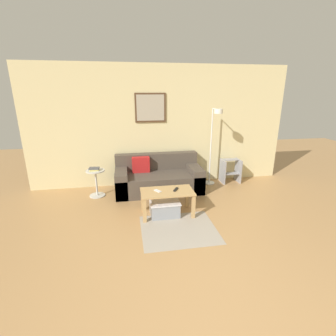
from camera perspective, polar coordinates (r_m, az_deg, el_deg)
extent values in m
cube|color=beige|center=(5.32, -1.72, 9.65)|extent=(5.60, 0.06, 2.55)
cube|color=#513823|center=(5.21, -4.15, 13.92)|extent=(0.64, 0.02, 0.59)
cube|color=#ADA38E|center=(5.20, -4.14, 13.92)|extent=(0.57, 0.01, 0.52)
cube|color=#A39989|center=(3.82, 2.53, -14.12)|extent=(1.13, 0.98, 0.01)
cube|color=#4C4238|center=(5.10, -2.17, -3.30)|extent=(1.76, 0.85, 0.39)
cube|color=#4C4238|center=(5.28, -2.69, 1.66)|extent=(1.76, 0.20, 0.35)
cube|color=#4C4238|center=(5.04, -10.81, -3.14)|extent=(0.24, 0.85, 0.51)
cube|color=#4C4238|center=(5.23, 6.13, -2.15)|extent=(0.24, 0.85, 0.51)
cube|color=red|center=(5.10, -6.38, 0.79)|extent=(0.36, 0.14, 0.32)
cube|color=tan|center=(4.06, -0.19, -5.55)|extent=(0.88, 0.48, 0.02)
cube|color=tan|center=(3.92, -5.52, -9.92)|extent=(0.06, 0.06, 0.40)
cube|color=tan|center=(4.05, 5.96, -9.01)|extent=(0.06, 0.06, 0.40)
cube|color=tan|center=(4.29, -5.97, -7.43)|extent=(0.06, 0.06, 0.40)
cube|color=tan|center=(4.41, 4.52, -6.69)|extent=(0.06, 0.06, 0.40)
cube|color=gray|center=(4.17, -0.84, -9.41)|extent=(0.48, 0.38, 0.23)
cube|color=silver|center=(4.11, -0.85, -7.84)|extent=(0.50, 0.40, 0.02)
cylinder|color=white|center=(5.64, 9.57, -3.41)|extent=(0.25, 0.25, 0.02)
cylinder|color=white|center=(5.40, 10.01, 4.84)|extent=(0.03, 0.03, 1.64)
cylinder|color=white|center=(5.14, 11.12, 13.40)|extent=(0.02, 0.32, 0.02)
cylinder|color=white|center=(4.99, 11.76, 12.91)|extent=(0.17, 0.17, 0.09)
cylinder|color=silver|center=(5.12, -16.19, -6.17)|extent=(0.31, 0.31, 0.01)
cylinder|color=silver|center=(5.02, -16.44, -3.45)|extent=(0.04, 0.04, 0.51)
cylinder|color=silver|center=(4.94, -16.70, -0.61)|extent=(0.36, 0.36, 0.02)
cube|color=#D8C666|center=(4.93, -16.92, -0.38)|extent=(0.17, 0.15, 0.03)
cube|color=#4C4C51|center=(4.92, -16.93, -0.07)|extent=(0.20, 0.14, 0.03)
cube|color=black|center=(4.10, 1.83, -5.03)|extent=(0.11, 0.15, 0.02)
cube|color=silver|center=(4.06, -2.44, -5.37)|extent=(0.13, 0.15, 0.01)
cube|color=#99999E|center=(5.66, 12.64, -0.78)|extent=(0.03, 0.33, 0.53)
cube|color=#99999E|center=(5.82, 16.11, -0.56)|extent=(0.03, 0.33, 0.53)
cube|color=#99999E|center=(5.70, 14.60, -1.25)|extent=(0.35, 0.15, 0.02)
cube|color=#99999E|center=(5.71, 14.36, 1.95)|extent=(0.35, 0.15, 0.02)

